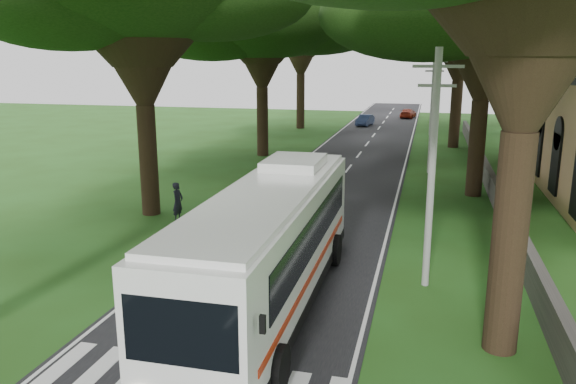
# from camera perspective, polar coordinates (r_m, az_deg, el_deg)

# --- Properties ---
(ground) EXTENTS (140.00, 140.00, 0.00)m
(ground) POSITION_cam_1_polar(r_m,az_deg,el_deg) (15.80, -7.73, -15.68)
(ground) COLOR #234814
(ground) RESTS_ON ground
(road) EXTENTS (8.00, 120.00, 0.04)m
(road) POSITION_cam_1_polar(r_m,az_deg,el_deg) (38.88, 5.96, 2.09)
(road) COLOR black
(road) RESTS_ON ground
(property_wall) EXTENTS (0.35, 50.00, 1.20)m
(property_wall) POSITION_cam_1_polar(r_m,az_deg,el_deg) (37.61, 19.46, 1.90)
(property_wall) COLOR #383533
(property_wall) RESTS_ON ground
(pole_near) EXTENTS (1.60, 0.24, 8.00)m
(pole_near) POSITION_cam_1_polar(r_m,az_deg,el_deg) (19.07, 14.43, 2.53)
(pole_near) COLOR gray
(pole_near) RESTS_ON ground
(pole_mid) EXTENTS (1.60, 0.24, 8.00)m
(pole_mid) POSITION_cam_1_polar(r_m,az_deg,el_deg) (38.91, 14.44, 7.95)
(pole_mid) COLOR gray
(pole_mid) RESTS_ON ground
(pole_far) EXTENTS (1.60, 0.24, 8.00)m
(pole_far) POSITION_cam_1_polar(r_m,az_deg,el_deg) (58.85, 14.45, 9.71)
(pole_far) COLOR gray
(pole_far) RESTS_ON ground
(tree_l_midb) EXTENTS (16.34, 16.34, 14.40)m
(tree_l_midb) POSITION_cam_1_polar(r_m,az_deg,el_deg) (44.74, -2.72, 17.61)
(tree_l_midb) COLOR black
(tree_l_midb) RESTS_ON ground
(tree_l_far) EXTENTS (13.40, 13.40, 14.92)m
(tree_l_far) POSITION_cam_1_polar(r_m,az_deg,el_deg) (62.44, 1.33, 17.41)
(tree_l_far) COLOR black
(tree_l_far) RESTS_ON ground
(tree_r_midb) EXTENTS (14.86, 14.86, 14.79)m
(tree_r_midb) POSITION_cam_1_polar(r_m,az_deg,el_deg) (50.94, 17.31, 17.28)
(tree_r_midb) COLOR black
(tree_r_midb) RESTS_ON ground
(tree_r_far) EXTENTS (15.23, 15.23, 15.38)m
(tree_r_far) POSITION_cam_1_polar(r_m,az_deg,el_deg) (68.96, 17.45, 16.57)
(tree_r_far) COLOR black
(tree_r_far) RESTS_ON ground
(coach_bus) EXTENTS (3.19, 13.19, 3.88)m
(coach_bus) POSITION_cam_1_polar(r_m,az_deg,el_deg) (17.31, -1.79, -5.31)
(coach_bus) COLOR white
(coach_bus) RESTS_ON ground
(distant_car_b) EXTENTS (1.89, 3.93, 1.24)m
(distant_car_b) POSITION_cam_1_polar(r_m,az_deg,el_deg) (65.45, 7.83, 7.25)
(distant_car_b) COLOR navy
(distant_car_b) RESTS_ON road
(distant_car_c) EXTENTS (2.14, 4.20, 1.17)m
(distant_car_c) POSITION_cam_1_polar(r_m,az_deg,el_deg) (75.00, 12.09, 7.83)
(distant_car_c) COLOR maroon
(distant_car_c) RESTS_ON road
(pedestrian) EXTENTS (0.50, 0.72, 1.90)m
(pedestrian) POSITION_cam_1_polar(r_m,az_deg,el_deg) (27.32, -11.13, -0.99)
(pedestrian) COLOR black
(pedestrian) RESTS_ON ground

